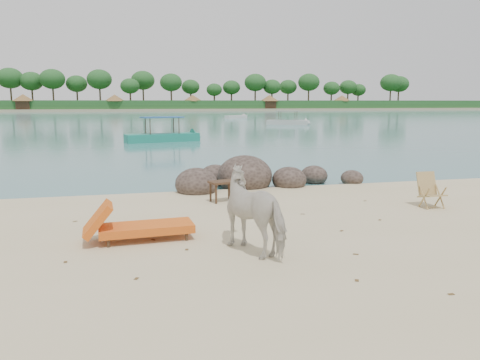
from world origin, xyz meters
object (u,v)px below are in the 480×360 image
Objects in this scene: boulders at (248,179)px; lounge_chair at (146,224)px; cow at (258,212)px; deck_chair at (433,192)px; boat_near at (162,121)px; side_table at (223,192)px.

lounge_chair is (-3.50, -5.49, 0.10)m from boulders.
cow reaches higher than lounge_chair.
deck_chair is (3.81, -4.34, 0.20)m from boulders.
boulders is 6.84m from cow.
boat_near reaches higher than boulders.
deck_chair is (5.12, -1.99, 0.17)m from side_table.
boulders is 2.69m from side_table.
cow is at bearing -157.51° from deck_chair.
lounge_chair is 7.40m from deck_chair.
deck_chair is at bearing -91.20° from boat_near.
lounge_chair is (-1.97, 1.16, -0.41)m from cow.
lounge_chair is at bearing -172.03° from deck_chair.
deck_chair is (7.31, 1.15, 0.11)m from lounge_chair.
boulders is 1.11× the size of boat_near.
cow is 25.31m from boat_near.
boulders is at bearing 130.30° from deck_chair.
boat_near reaches higher than side_table.
side_table is at bearing -103.73° from boat_near.
boulders reaches higher than lounge_chair.
lounge_chair reaches higher than side_table.
side_table is 21.03m from boat_near.
boulders is 5.77m from deck_chair.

